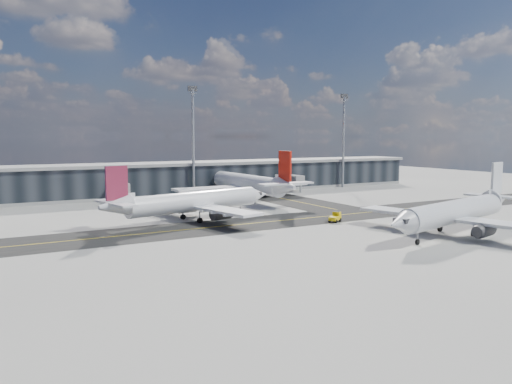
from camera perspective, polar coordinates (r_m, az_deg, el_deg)
ground at (r=91.22m, az=4.24°, el=-3.65°), size 300.00×300.00×0.00m
taxiway_lanes at (r=102.22m, az=2.78°, el=-2.55°), size 180.00×63.00×0.03m
terminal_concourse at (r=139.58m, az=-8.17°, el=1.47°), size 152.00×19.80×8.80m
floodlight_masts at (r=132.61m, az=-7.20°, el=6.22°), size 102.50×0.70×28.90m
airliner_af at (r=94.15m, az=-7.26°, el=-1.13°), size 36.86×31.66×10.99m
airliner_redtail at (r=124.77m, az=-1.14°, el=1.02°), size 36.48×42.88×12.73m
airliner_near at (r=87.12m, az=21.90°, el=-2.10°), size 37.45×32.19×11.19m
baggage_tug at (r=94.04m, az=9.07°, el=-2.83°), size 3.30×2.76×1.88m
service_van at (r=134.06m, az=1.25°, el=-0.13°), size 2.68×5.04×1.35m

